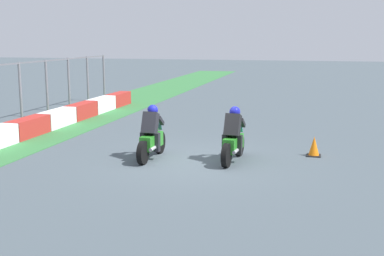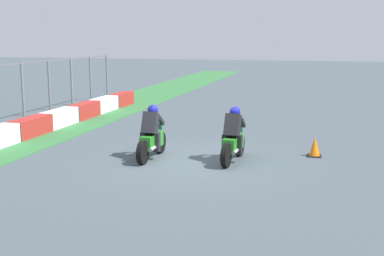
{
  "view_description": "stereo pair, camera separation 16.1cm",
  "coord_description": "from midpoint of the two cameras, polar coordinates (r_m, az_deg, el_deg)",
  "views": [
    {
      "loc": [
        -13.16,
        -3.35,
        3.39
      ],
      "look_at": [
        0.17,
        0.02,
        0.9
      ],
      "focal_mm": 47.58,
      "sensor_mm": 36.0,
      "label": 1
    },
    {
      "loc": [
        -13.12,
        -3.5,
        3.39
      ],
      "look_at": [
        0.17,
        0.02,
        0.9
      ],
      "focal_mm": 47.58,
      "sensor_mm": 36.0,
      "label": 2
    }
  ],
  "objects": [
    {
      "name": "rider_lane_a",
      "position": [
        13.9,
        4.33,
        -1.24
      ],
      "size": [
        2.04,
        0.56,
        1.51
      ],
      "rotation": [
        0.0,
        0.0,
        -0.08
      ],
      "color": "black",
      "rests_on": "ground_plane"
    },
    {
      "name": "traffic_cone",
      "position": [
        14.95,
        13.22,
        -2.08
      ],
      "size": [
        0.4,
        0.4,
        0.57
      ],
      "color": "black",
      "rests_on": "ground_plane"
    },
    {
      "name": "ground_plane",
      "position": [
        13.99,
        -0.41,
        -3.76
      ],
      "size": [
        120.0,
        120.0,
        0.0
      ],
      "primitive_type": "plane",
      "color": "#465259"
    },
    {
      "name": "rider_lane_b",
      "position": [
        14.23,
        -4.88,
        -0.98
      ],
      "size": [
        2.04,
        0.54,
        1.51
      ],
      "rotation": [
        0.0,
        0.0,
        -0.02
      ],
      "color": "black",
      "rests_on": "ground_plane"
    }
  ]
}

